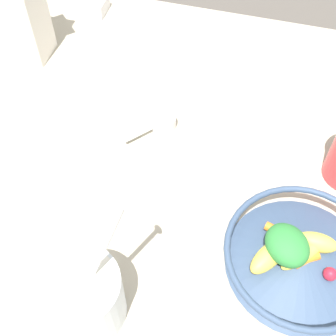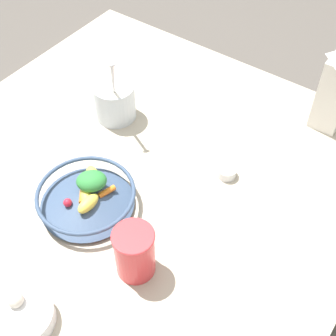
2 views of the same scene
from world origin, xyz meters
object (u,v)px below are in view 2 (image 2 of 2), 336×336
fruit_bowl (87,196)px  garlic_bowl (23,316)px  yogurt_tub (115,100)px  drinking_cup (135,252)px

fruit_bowl → garlic_bowl: size_ratio=1.90×
yogurt_tub → drinking_cup: bearing=-45.4°
yogurt_tub → drinking_cup: 0.49m
yogurt_tub → garlic_bowl: (0.24, -0.57, -0.04)m
fruit_bowl → yogurt_tub: size_ratio=0.99×
fruit_bowl → yogurt_tub: (-0.15, 0.28, 0.03)m
yogurt_tub → drinking_cup: yogurt_tub is taller
yogurt_tub → garlic_bowl: yogurt_tub is taller
fruit_bowl → garlic_bowl: bearing=-72.7°
drinking_cup → yogurt_tub: bearing=134.6°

